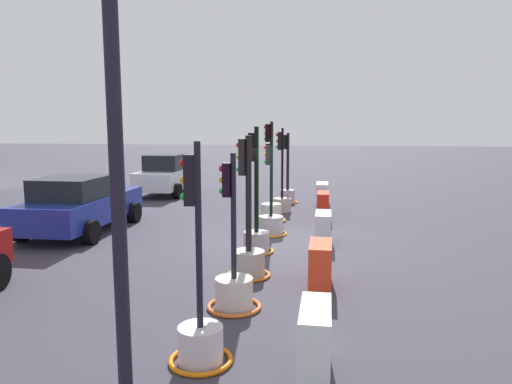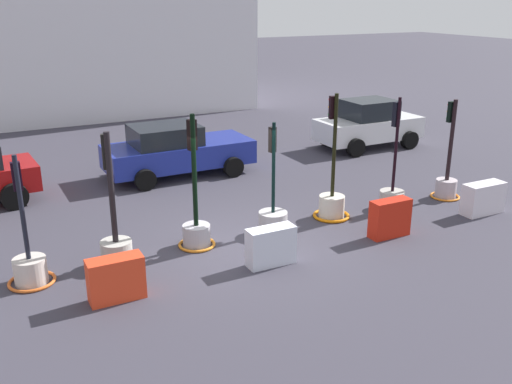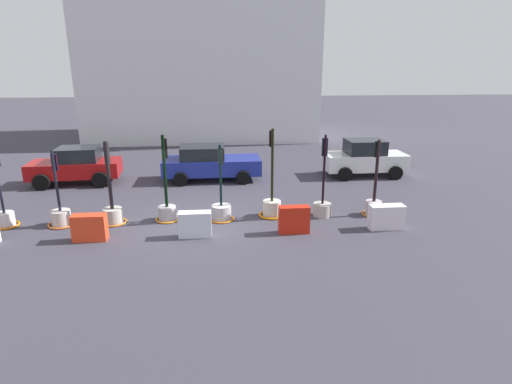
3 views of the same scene
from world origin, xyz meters
TOP-DOWN VIEW (x-y plane):
  - ground_plane at (0.00, 0.00)m, footprint 120.00×120.00m
  - traffic_light_0 at (-6.36, 0.32)m, footprint 0.83×0.83m
  - traffic_light_1 at (-4.51, 0.25)m, footprint 0.91×0.91m
  - traffic_light_2 at (-2.81, 0.29)m, footprint 0.89×0.89m
  - traffic_light_3 at (-0.98, 0.42)m, footprint 0.84×0.84m
  - traffic_light_4 at (0.91, 0.29)m, footprint 0.89×0.89m
  - traffic_light_5 at (2.72, 0.51)m, footprint 0.94×0.94m
  - traffic_light_6 at (4.52, 0.35)m, footprint 0.65×0.65m
  - traffic_light_7 at (6.41, 0.32)m, footprint 0.81×0.81m
  - construction_barrier_1 at (-3.17, -1.15)m, footprint 1.02×0.42m
  - construction_barrier_2 at (0.06, -1.16)m, footprint 1.03×0.40m
  - construction_barrier_3 at (3.23, -1.12)m, footprint 0.98×0.37m
  - construction_barrier_4 at (6.34, -1.04)m, footprint 1.15×0.45m
  - car_blue_estate at (0.43, 5.73)m, footprint 4.57×2.27m
  - car_red_compact at (-5.62, 5.61)m, footprint 4.04×2.30m
  - car_white_van at (7.95, 5.84)m, footprint 3.94×2.08m
  - building_main_facade at (-0.20, 18.83)m, footprint 16.61×9.01m

SIDE VIEW (x-z plane):
  - ground_plane at x=0.00m, z-range 0.00..0.00m
  - traffic_light_4 at x=0.91m, z-range -0.96..1.70m
  - traffic_light_1 at x=-4.51m, z-range -0.91..1.69m
  - construction_barrier_4 at x=6.34m, z-range 0.00..0.82m
  - construction_barrier_2 at x=0.06m, z-range 0.00..0.82m
  - construction_barrier_1 at x=-3.17m, z-range 0.00..0.84m
  - traffic_light_0 at x=-6.36m, z-range -0.98..1.87m
  - traffic_light_5 at x=2.72m, z-range -1.13..2.02m
  - construction_barrier_3 at x=3.23m, z-range 0.00..0.90m
  - traffic_light_2 at x=-2.81m, z-range -0.94..1.90m
  - traffic_light_7 at x=6.41m, z-range -0.87..1.88m
  - traffic_light_6 at x=4.52m, z-range -0.96..1.99m
  - traffic_light_3 at x=-0.98m, z-range -0.97..2.04m
  - car_blue_estate at x=0.43m, z-range -0.01..1.61m
  - car_red_compact at x=-5.62m, z-range -0.01..1.67m
  - car_white_van at x=7.95m, z-range -0.03..1.74m
  - building_main_facade at x=-0.20m, z-range 0.02..11.30m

